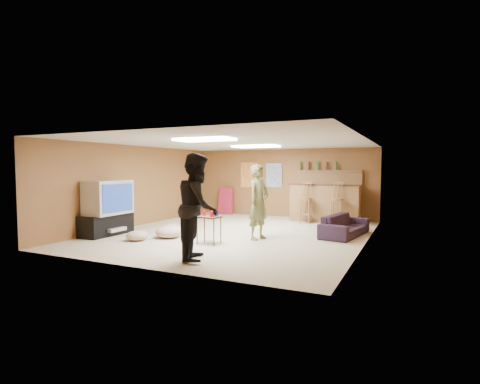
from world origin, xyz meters
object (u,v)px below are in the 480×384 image
at_px(tv_body, 108,197).
at_px(sofa, 345,225).
at_px(person_olive, 259,202).
at_px(person_black, 198,206).
at_px(tray_table, 209,230).
at_px(bar_counter, 325,203).

relative_size(tv_body, sofa, 0.64).
bearing_deg(sofa, person_olive, 136.34).
distance_m(tv_body, person_black, 3.33).
bearing_deg(tray_table, tv_body, -177.33).
relative_size(bar_counter, sofa, 1.17).
bearing_deg(person_olive, sofa, -39.57).
bearing_deg(bar_counter, person_black, -100.27).
distance_m(tv_body, tray_table, 2.74).
xyz_separation_m(person_olive, tray_table, (-0.75, -0.91, -0.54)).
bearing_deg(person_black, bar_counter, -34.16).
height_order(person_black, sofa, person_black).
bearing_deg(sofa, tray_table, 141.42).
height_order(person_olive, tray_table, person_olive).
xyz_separation_m(person_black, tray_table, (-0.47, 1.21, -0.63)).
xyz_separation_m(bar_counter, tray_table, (-1.48, -4.33, -0.26)).
bearing_deg(tray_table, person_black, -68.54).
relative_size(sofa, tray_table, 2.92).
bearing_deg(sofa, person_black, 159.66).
relative_size(bar_counter, tray_table, 3.42).
bearing_deg(person_black, tray_table, -2.43).
distance_m(tv_body, person_olive, 3.57).
bearing_deg(tv_body, person_olive, 16.90).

